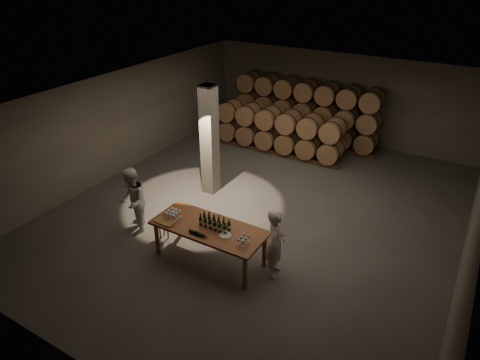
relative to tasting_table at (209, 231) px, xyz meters
The scene contains 15 objects.
room 3.34m from the tasting_table, 123.69° to the left, with size 12.00×12.00×12.00m.
tasting_table is the anchor object (origin of this frame).
barrel_stack_back 7.77m from the tasting_table, 97.11° to the left, with size 5.48×0.95×2.31m.
barrel_stack_front 6.44m from the tasting_table, 102.09° to the left, with size 4.70×0.95×1.57m.
bottle_cluster 0.25m from the tasting_table, 15.30° to the left, with size 0.73×0.23×0.31m.
lying_bottles 0.41m from the tasting_table, 96.05° to the right, with size 0.47×0.08×0.08m.
glass_cluster_left 0.95m from the tasting_table, behind, with size 0.31×0.31×0.18m.
glass_cluster_right 0.99m from the tasting_table, ahead, with size 0.19×0.30×0.16m.
plate 0.52m from the tasting_table, 10.90° to the right, with size 0.26×0.26×0.01m, color white.
notebook_near 0.94m from the tasting_table, 155.67° to the right, with size 0.28×0.22×0.03m, color olive.
notebook_corner 1.16m from the tasting_table, 162.18° to the right, with size 0.20×0.25×0.02m, color olive.
pen 0.86m from the tasting_table, 148.17° to the right, with size 0.01×0.01×0.12m, color black.
stool 1.51m from the tasting_table, behind, with size 0.33×0.33×0.55m.
person_man 1.54m from the tasting_table, 11.51° to the left, with size 0.59×0.39×1.63m, color beige.
person_woman 2.29m from the tasting_table, behind, with size 0.84×0.66×1.73m, color silver.
Camera 1 is at (4.63, -8.92, 6.26)m, focal length 32.00 mm.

